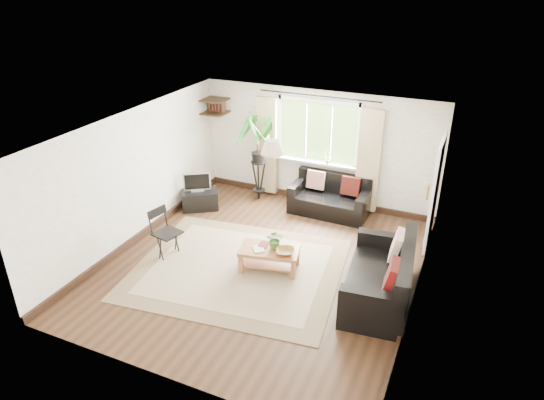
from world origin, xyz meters
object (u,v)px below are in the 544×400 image
at_px(sofa_right, 379,274).
at_px(palm_stand, 258,158).
at_px(coffee_table, 269,259).
at_px(tv_stand, 200,200).
at_px(sofa_back, 330,197).
at_px(folding_chair, 167,234).

bearing_deg(sofa_right, palm_stand, -133.34).
relative_size(coffee_table, tv_stand, 1.34).
bearing_deg(sofa_back, tv_stand, -159.12).
bearing_deg(folding_chair, sofa_right, -73.25).
relative_size(tv_stand, palm_stand, 0.39).
relative_size(sofa_back, sofa_right, 0.86).
distance_m(sofa_back, folding_chair, 3.39).
distance_m(tv_stand, palm_stand, 1.49).
distance_m(coffee_table, palm_stand, 2.83).
bearing_deg(palm_stand, tv_stand, -135.22).
bearing_deg(folding_chair, coffee_table, -67.59).
distance_m(palm_stand, folding_chair, 2.80).
bearing_deg(coffee_table, sofa_right, -1.14).
bearing_deg(tv_stand, folding_chair, -108.86).
distance_m(sofa_right, tv_stand, 4.34).
bearing_deg(sofa_right, sofa_back, -153.04).
bearing_deg(tv_stand, sofa_back, -13.63).
height_order(sofa_right, tv_stand, sofa_right).
relative_size(sofa_back, coffee_table, 1.62).
bearing_deg(palm_stand, folding_chair, -99.78).
relative_size(sofa_back, palm_stand, 0.83).
bearing_deg(sofa_back, sofa_right, -55.88).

